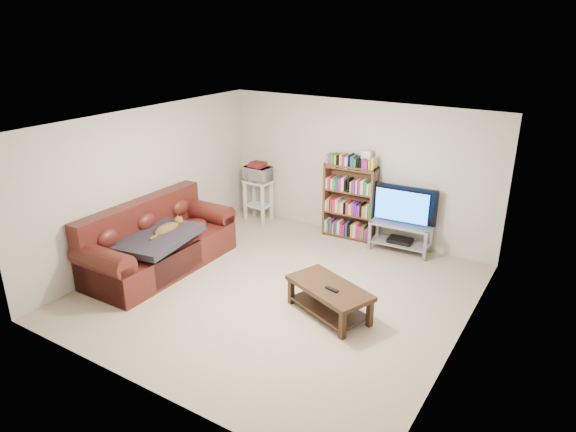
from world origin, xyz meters
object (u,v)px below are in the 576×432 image
Objects in this scene: sofa at (157,246)px; bookshelf at (350,201)px; tv_stand at (401,232)px; coffee_table at (329,294)px.

bookshelf is (2.03, 2.65, 0.33)m from sofa.
bookshelf reaches higher than sofa.
bookshelf is (-0.99, 0.08, 0.35)m from tv_stand.
coffee_table is 0.97× the size of bookshelf.
coffee_table is 2.40m from tv_stand.
bookshelf is at bearing 172.24° from tv_stand.
sofa is at bearing -142.74° from tv_stand.
tv_stand is at bearing -7.17° from bookshelf.
tv_stand reaches higher than coffee_table.
sofa is 3.35m from bookshelf.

